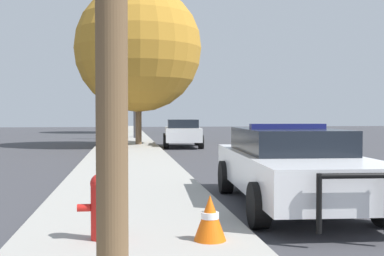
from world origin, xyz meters
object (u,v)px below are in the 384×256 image
object	(u,v)px
traffic_light	(158,79)
car_background_midblock	(182,132)
tree_sidewalk_mid	(138,49)
tree_sidewalk_far	(121,70)
police_car	(291,164)
traffic_cone	(210,218)
fire_hydrant	(100,204)

from	to	relation	value
traffic_light	car_background_midblock	world-z (taller)	traffic_light
tree_sidewalk_mid	tree_sidewalk_far	distance (m)	17.83
traffic_light	car_background_midblock	xyz separation A→B (m)	(0.70, -7.16, -3.16)
police_car	tree_sidewalk_far	world-z (taller)	tree_sidewalk_far
traffic_light	tree_sidewalk_far	bearing A→B (deg)	102.12
traffic_light	tree_sidewalk_far	world-z (taller)	tree_sidewalk_far
police_car	tree_sidewalk_mid	world-z (taller)	tree_sidewalk_mid
tree_sidewalk_mid	traffic_cone	bearing A→B (deg)	-89.07
fire_hydrant	tree_sidewalk_mid	bearing A→B (deg)	86.90
traffic_light	car_background_midblock	size ratio (longest dim) A/B	1.31
traffic_light	tree_sidewalk_far	xyz separation A→B (m)	(-2.40, 11.17, 1.55)
tree_sidewalk_mid	traffic_cone	size ratio (longest dim) A/B	14.62
car_background_midblock	tree_sidewalk_far	bearing A→B (deg)	103.76
car_background_midblock	tree_sidewalk_far	size ratio (longest dim) A/B	0.51
traffic_light	traffic_cone	xyz separation A→B (m)	(-1.15, -25.24, -3.49)
police_car	fire_hydrant	xyz separation A→B (m)	(-3.22, -2.35, -0.19)
police_car	car_background_midblock	size ratio (longest dim) A/B	1.30
fire_hydrant	tree_sidewalk_mid	xyz separation A→B (m)	(1.00, 18.39, 4.36)
traffic_cone	tree_sidewalk_mid	bearing A→B (deg)	90.93
car_background_midblock	traffic_cone	size ratio (longest dim) A/B	7.47
car_background_midblock	tree_sidewalk_mid	distance (m)	4.73
tree_sidewalk_far	traffic_cone	world-z (taller)	tree_sidewalk_far
fire_hydrant	traffic_cone	size ratio (longest dim) A/B	1.46
car_background_midblock	traffic_cone	world-z (taller)	car_background_midblock
traffic_light	traffic_cone	world-z (taller)	traffic_light
police_car	traffic_light	distance (m)	22.89
tree_sidewalk_mid	traffic_cone	xyz separation A→B (m)	(0.30, -18.61, -4.51)
fire_hydrant	car_background_midblock	world-z (taller)	car_background_midblock
police_car	traffic_light	world-z (taller)	traffic_light
fire_hydrant	tree_sidewalk_far	distance (m)	36.52
car_background_midblock	traffic_light	bearing A→B (deg)	99.74
traffic_light	tree_sidewalk_far	distance (m)	11.53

